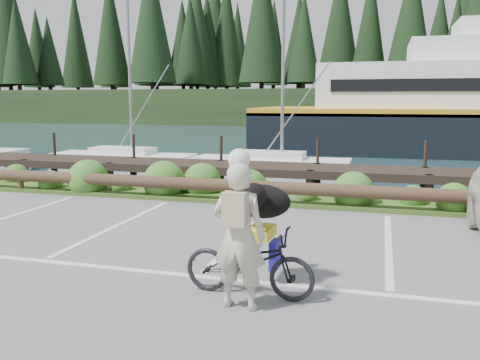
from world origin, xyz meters
name	(u,v)px	position (x,y,z in m)	size (l,w,h in m)	color
ground	(209,268)	(0.00, 0.00, 0.00)	(72.00, 72.00, 0.00)	#5B5B5E
harbor_backdrop	(370,115)	(0.39, 78.52, 0.00)	(170.00, 160.00, 30.00)	#1A3640
vegetation_strip	(279,199)	(0.00, 5.30, 0.05)	(34.00, 1.60, 0.10)	#3D5B21
log_rail	(273,206)	(0.00, 4.60, 0.00)	(32.00, 0.30, 0.60)	#443021
bicycle	(249,262)	(0.85, -0.88, 0.45)	(0.59, 1.70, 0.90)	black
cyclist	(239,236)	(0.83, -1.28, 0.89)	(0.65, 0.43, 1.78)	beige
dog	(261,201)	(0.87, -0.33, 1.13)	(0.81, 0.39, 0.47)	black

